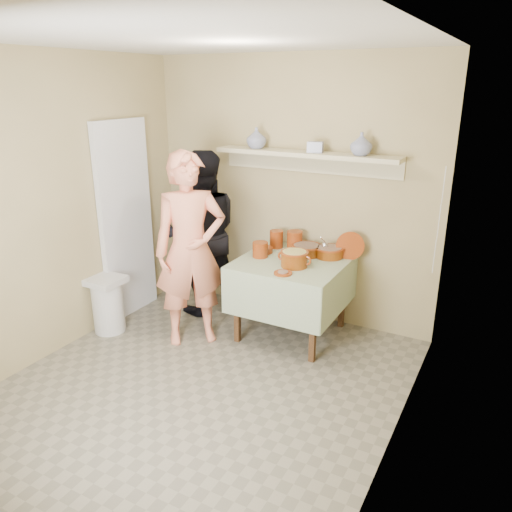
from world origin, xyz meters
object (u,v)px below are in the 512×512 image
Objects in this scene: person_helper at (202,234)px; trash_bin at (108,304)px; cazuela_rice at (294,258)px; person_cook at (190,250)px; serving_table at (292,272)px.

trash_bin is (-0.55, -0.85, -0.57)m from person_helper.
cazuela_rice is at bearing 128.87° from person_helper.
person_cook reaches higher than cazuela_rice.
person_helper is (-0.28, 0.59, -0.04)m from person_cook.
person_cook is at bearing 73.80° from person_helper.
trash_bin is (-0.83, -0.26, -0.61)m from person_cook.
person_helper reaches higher than trash_bin.
serving_table is 0.26m from cazuela_rice.
person_helper is 1.16m from trash_bin.
person_helper is at bearing 170.37° from cazuela_rice.
serving_table is (1.05, -0.05, -0.21)m from person_helper.
cazuela_rice is (0.85, 0.40, -0.05)m from person_cook.
person_cook is 1.05× the size of person_helper.
person_cook is at bearing 17.42° from trash_bin.
serving_table is at bearing -8.63° from person_cook.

